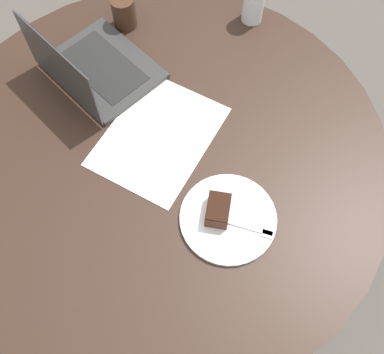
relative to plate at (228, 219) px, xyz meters
name	(u,v)px	position (x,y,z in m)	size (l,w,h in m)	color
ground_plane	(170,235)	(-0.06, 0.27, -0.72)	(12.00, 12.00, 0.00)	#4C4742
dining_table	(161,171)	(-0.06, 0.27, -0.13)	(1.28, 1.28, 0.71)	black
paper_document	(159,136)	(-0.03, 0.31, 0.00)	(0.45, 0.42, 0.00)	white
plate	(228,219)	(0.00, 0.00, 0.00)	(0.25, 0.25, 0.01)	silver
cake_slice	(218,210)	(-0.02, 0.02, 0.03)	(0.10, 0.10, 0.05)	#472619
fork	(247,227)	(0.03, -0.05, 0.01)	(0.13, 0.14, 0.00)	silver
coffee_glass	(124,12)	(0.08, 0.73, 0.04)	(0.07, 0.07, 0.10)	#3D2619
water_glass	(254,4)	(0.44, 0.55, 0.06)	(0.07, 0.07, 0.12)	silver
laptop	(94,69)	(-0.09, 0.59, 0.03)	(0.32, 0.37, 0.21)	#2D2D2D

